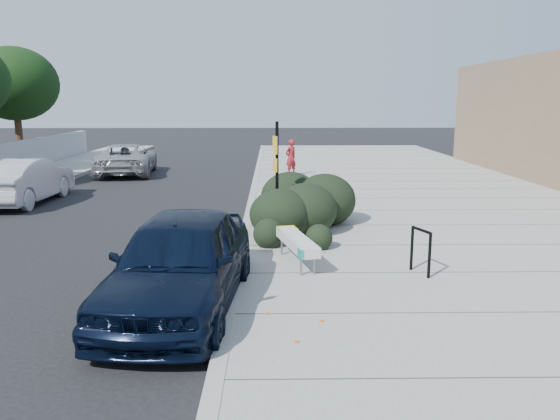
{
  "coord_description": "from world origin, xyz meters",
  "views": [
    {
      "loc": [
        0.67,
        -9.83,
        3.33
      ],
      "look_at": [
        0.85,
        1.81,
        1.0
      ],
      "focal_mm": 35.0,
      "sensor_mm": 36.0,
      "label": 1
    }
  ],
  "objects_px": {
    "bike_rack": "(421,247)",
    "sedan_navy": "(180,262)",
    "suv_silver": "(127,159)",
    "pedestrian": "(291,157)",
    "bench": "(297,242)",
    "wagon_silver": "(24,181)",
    "sign_post": "(276,170)"
  },
  "relations": [
    {
      "from": "wagon_silver",
      "to": "pedestrian",
      "type": "relative_size",
      "value": 2.93
    },
    {
      "from": "sign_post",
      "to": "pedestrian",
      "type": "xyz_separation_m",
      "value": [
        0.72,
        10.22,
        -0.74
      ]
    },
    {
      "from": "bench",
      "to": "wagon_silver",
      "type": "relative_size",
      "value": 0.42
    },
    {
      "from": "bench",
      "to": "suv_silver",
      "type": "relative_size",
      "value": 0.38
    },
    {
      "from": "bike_rack",
      "to": "sedan_navy",
      "type": "bearing_deg",
      "value": 176.43
    },
    {
      "from": "bench",
      "to": "sedan_navy",
      "type": "xyz_separation_m",
      "value": [
        -1.96,
        -2.0,
        0.2
      ]
    },
    {
      "from": "bench",
      "to": "sedan_navy",
      "type": "distance_m",
      "value": 2.81
    },
    {
      "from": "bike_rack",
      "to": "wagon_silver",
      "type": "xyz_separation_m",
      "value": [
        -10.93,
        8.19,
        0.08
      ]
    },
    {
      "from": "bench",
      "to": "pedestrian",
      "type": "distance_m",
      "value": 13.15
    },
    {
      "from": "bike_rack",
      "to": "suv_silver",
      "type": "bearing_deg",
      "value": 100.5
    },
    {
      "from": "bench",
      "to": "bike_rack",
      "type": "xyz_separation_m",
      "value": [
        2.27,
        -0.67,
        0.07
      ]
    },
    {
      "from": "pedestrian",
      "to": "suv_silver",
      "type": "bearing_deg",
      "value": -53.22
    },
    {
      "from": "bench",
      "to": "suv_silver",
      "type": "distance_m",
      "value": 16.4
    },
    {
      "from": "wagon_silver",
      "to": "sedan_navy",
      "type": "bearing_deg",
      "value": 126.34
    },
    {
      "from": "sign_post",
      "to": "sedan_navy",
      "type": "bearing_deg",
      "value": -125.68
    },
    {
      "from": "bench",
      "to": "sedan_navy",
      "type": "height_order",
      "value": "sedan_navy"
    },
    {
      "from": "sign_post",
      "to": "pedestrian",
      "type": "bearing_deg",
      "value": 68.18
    },
    {
      "from": "wagon_silver",
      "to": "suv_silver",
      "type": "bearing_deg",
      "value": -100.52
    },
    {
      "from": "suv_silver",
      "to": "pedestrian",
      "type": "distance_m",
      "value": 7.67
    },
    {
      "from": "pedestrian",
      "to": "bike_rack",
      "type": "bearing_deg",
      "value": 56.87
    },
    {
      "from": "bike_rack",
      "to": "bench",
      "type": "bearing_deg",
      "value": 142.56
    },
    {
      "from": "wagon_silver",
      "to": "suv_silver",
      "type": "relative_size",
      "value": 0.9
    },
    {
      "from": "bike_rack",
      "to": "suv_silver",
      "type": "distance_m",
      "value": 18.08
    },
    {
      "from": "sign_post",
      "to": "wagon_silver",
      "type": "xyz_separation_m",
      "value": [
        -8.28,
        4.6,
        -0.92
      ]
    },
    {
      "from": "sedan_navy",
      "to": "wagon_silver",
      "type": "height_order",
      "value": "sedan_navy"
    },
    {
      "from": "sign_post",
      "to": "suv_silver",
      "type": "distance_m",
      "value": 13.67
    },
    {
      "from": "bike_rack",
      "to": "sedan_navy",
      "type": "distance_m",
      "value": 4.44
    },
    {
      "from": "suv_silver",
      "to": "wagon_silver",
      "type": "bearing_deg",
      "value": 71.96
    },
    {
      "from": "sign_post",
      "to": "pedestrian",
      "type": "height_order",
      "value": "sign_post"
    },
    {
      "from": "bench",
      "to": "sign_post",
      "type": "relative_size",
      "value": 0.72
    },
    {
      "from": "bench",
      "to": "wagon_silver",
      "type": "xyz_separation_m",
      "value": [
        -8.66,
        7.52,
        0.15
      ]
    },
    {
      "from": "bike_rack",
      "to": "sign_post",
      "type": "bearing_deg",
      "value": 105.46
    }
  ]
}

